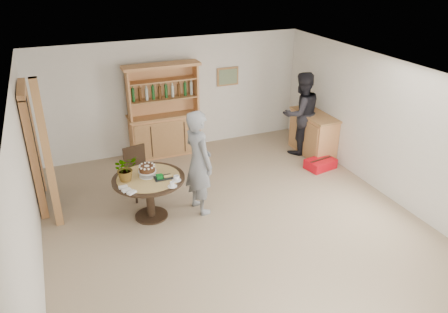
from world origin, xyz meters
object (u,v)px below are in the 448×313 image
(hutch, at_px, (164,125))
(dining_chair, at_px, (138,169))
(sideboard, at_px, (313,134))
(teen_boy, at_px, (199,162))
(dining_table, at_px, (149,186))
(red_suitcase, at_px, (320,164))
(adult_person, at_px, (301,114))

(hutch, distance_m, dining_chair, 1.85)
(sideboard, height_order, dining_chair, dining_chair)
(teen_boy, bearing_deg, hutch, -12.59)
(hutch, bearing_deg, dining_table, -111.06)
(dining_table, bearing_deg, sideboard, 16.38)
(sideboard, height_order, teen_boy, teen_boy)
(sideboard, relative_size, red_suitcase, 1.90)
(red_suitcase, bearing_deg, teen_boy, -179.43)
(dining_chair, relative_size, adult_person, 0.51)
(hutch, xyz_separation_m, sideboard, (3.04, -1.24, -0.22))
(sideboard, height_order, adult_person, adult_person)
(red_suitcase, bearing_deg, adult_person, 79.65)
(teen_boy, relative_size, red_suitcase, 2.78)
(dining_table, bearing_deg, hutch, 68.94)
(red_suitcase, bearing_deg, dining_table, 176.61)
(sideboard, bearing_deg, dining_chair, -175.15)
(adult_person, bearing_deg, hutch, -24.56)
(teen_boy, relative_size, adult_person, 1.00)
(adult_person, xyz_separation_m, red_suitcase, (0.00, -0.89, -0.82))
(hutch, bearing_deg, red_suitcase, -34.88)
(sideboard, bearing_deg, dining_table, -163.62)
(red_suitcase, bearing_deg, sideboard, 60.99)
(adult_person, height_order, red_suitcase, adult_person)
(teen_boy, xyz_separation_m, red_suitcase, (2.88, 0.56, -0.82))
(dining_table, xyz_separation_m, dining_chair, (-0.02, 0.83, -0.07))
(hutch, relative_size, red_suitcase, 3.08)
(sideboard, xyz_separation_m, teen_boy, (-3.12, -1.27, 0.45))
(hutch, distance_m, dining_table, 2.58)
(dining_chair, height_order, adult_person, adult_person)
(hutch, height_order, teen_boy, hutch)
(teen_boy, distance_m, red_suitcase, 3.04)
(adult_person, bearing_deg, dining_chair, 4.08)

